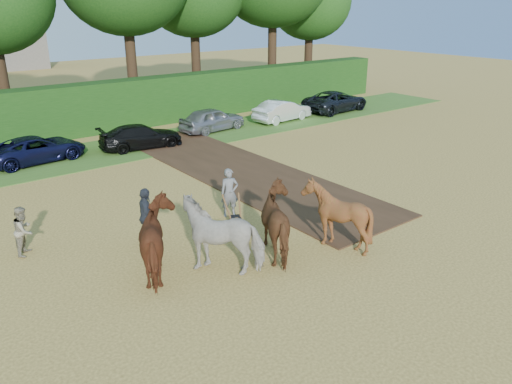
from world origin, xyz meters
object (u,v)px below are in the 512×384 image
object	(u,v)px
spectator_far	(146,217)
parked_cars	(173,128)
plough_team	(253,226)
spectator_near	(24,230)

from	to	relation	value
spectator_far	parked_cars	bearing A→B (deg)	-18.28
spectator_far	plough_team	distance (m)	3.59
parked_cars	plough_team	bearing A→B (deg)	-109.81
spectator_far	plough_team	size ratio (longest dim) A/B	0.26
spectator_near	plough_team	distance (m)	7.21
plough_team	parked_cars	size ratio (longest dim) A/B	0.21
spectator_far	spectator_near	bearing A→B (deg)	76.13
spectator_near	spectator_far	distance (m)	3.78
plough_team	parked_cars	distance (m)	15.19
spectator_near	plough_team	size ratio (longest dim) A/B	0.21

